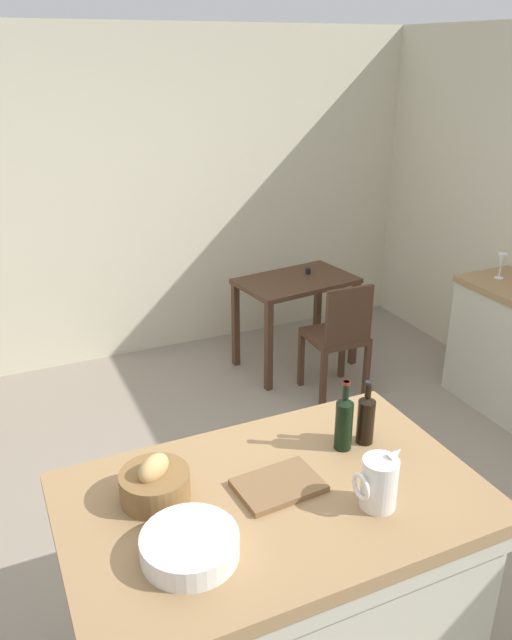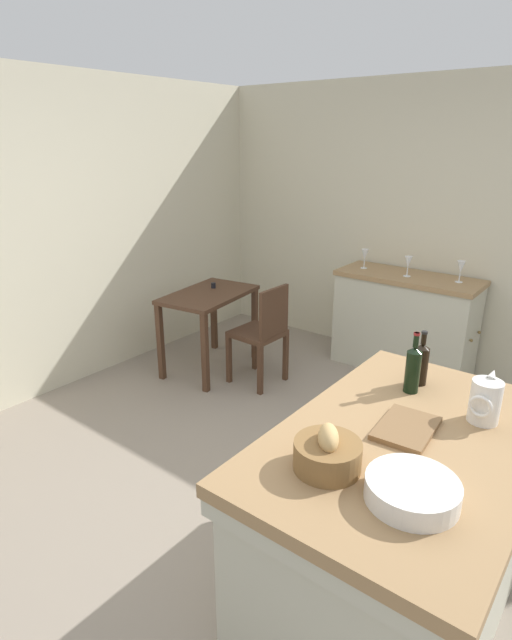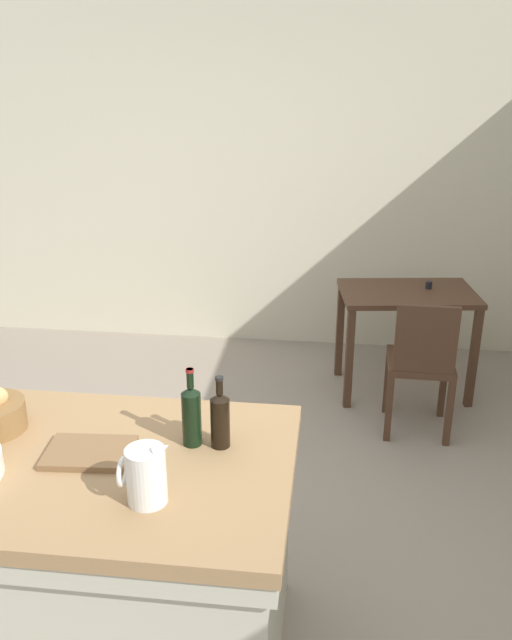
% 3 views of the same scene
% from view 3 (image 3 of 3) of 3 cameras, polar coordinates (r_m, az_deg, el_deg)
% --- Properties ---
extents(ground_plane, '(6.76, 6.76, 0.00)m').
position_cam_3_polar(ground_plane, '(3.54, -5.51, -18.10)').
color(ground_plane, gray).
extents(wall_back, '(5.32, 0.12, 2.60)m').
position_cam_3_polar(wall_back, '(5.37, -0.13, 11.49)').
color(wall_back, beige).
rests_on(wall_back, ground).
extents(island_table, '(1.54, 0.97, 0.91)m').
position_cam_3_polar(island_table, '(2.80, -13.87, -18.48)').
color(island_table, '#99754C').
rests_on(island_table, ground).
extents(writing_desk, '(0.97, 0.67, 0.80)m').
position_cam_3_polar(writing_desk, '(4.73, 12.60, 1.01)').
color(writing_desk, '#472D1E').
rests_on(writing_desk, ground).
extents(wooden_chair, '(0.41, 0.41, 0.91)m').
position_cam_3_polar(wooden_chair, '(4.25, 13.78, -3.47)').
color(wooden_chair, '#472D1E').
rests_on(wooden_chair, ground).
extents(pitcher, '(0.17, 0.13, 0.24)m').
position_cam_3_polar(pitcher, '(2.24, -9.28, -12.77)').
color(pitcher, silver).
rests_on(pitcher, island_table).
extents(cutting_board, '(0.33, 0.24, 0.02)m').
position_cam_3_polar(cutting_board, '(2.55, -13.86, -10.81)').
color(cutting_board, brown).
rests_on(cutting_board, island_table).
extents(wine_bottle_dark, '(0.07, 0.07, 0.28)m').
position_cam_3_polar(wine_bottle_dark, '(2.49, -3.05, -8.28)').
color(wine_bottle_dark, black).
rests_on(wine_bottle_dark, island_table).
extents(wine_bottle_amber, '(0.07, 0.07, 0.31)m').
position_cam_3_polar(wine_bottle_amber, '(2.50, -5.47, -7.91)').
color(wine_bottle_amber, black).
rests_on(wine_bottle_amber, island_table).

